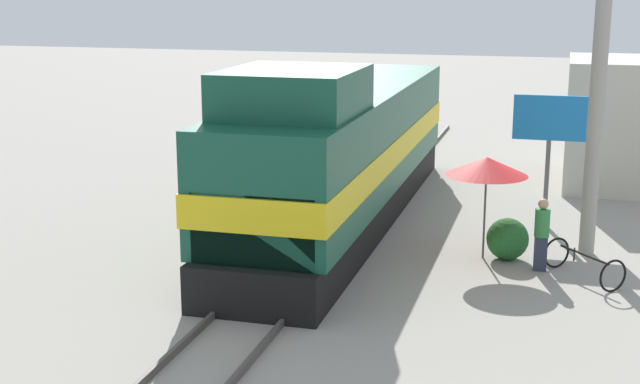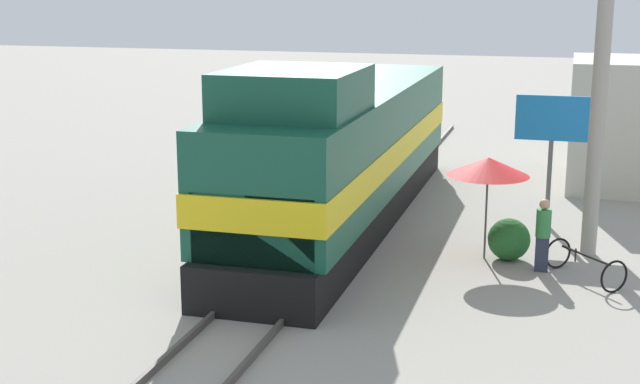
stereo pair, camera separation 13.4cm
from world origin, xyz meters
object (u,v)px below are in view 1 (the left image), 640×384
(utility_pole, at_px, (598,79))
(billboard_sign, at_px, (550,128))
(locomotive, at_px, (340,154))
(vendor_umbrella, at_px, (487,166))
(bicycle, at_px, (584,263))
(person_bystander, at_px, (542,232))

(utility_pole, bearing_deg, billboard_sign, 113.84)
(locomotive, bearing_deg, vendor_umbrella, -25.60)
(locomotive, bearing_deg, bicycle, -25.13)
(person_bystander, bearing_deg, vendor_umbrella, 154.48)
(locomotive, xyz_separation_m, bicycle, (6.36, -2.98, -1.61))
(locomotive, height_order, bicycle, locomotive)
(locomotive, distance_m, person_bystander, 6.09)
(utility_pole, distance_m, vendor_umbrella, 3.31)
(locomotive, distance_m, bicycle, 7.20)
(billboard_sign, bearing_deg, locomotive, -164.37)
(billboard_sign, bearing_deg, person_bystander, -89.77)
(utility_pole, xyz_separation_m, person_bystander, (-1.06, -1.67, -3.35))
(utility_pole, relative_size, bicycle, 4.40)
(person_bystander, bearing_deg, bicycle, -22.54)
(vendor_umbrella, bearing_deg, person_bystander, -25.52)
(vendor_umbrella, bearing_deg, locomotive, 154.40)
(utility_pole, height_order, vendor_umbrella, utility_pole)
(utility_pole, bearing_deg, locomotive, 171.94)
(locomotive, distance_m, utility_pole, 6.92)
(person_bystander, relative_size, bicycle, 0.89)
(utility_pole, distance_m, bicycle, 4.41)
(utility_pole, relative_size, billboard_sign, 2.36)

